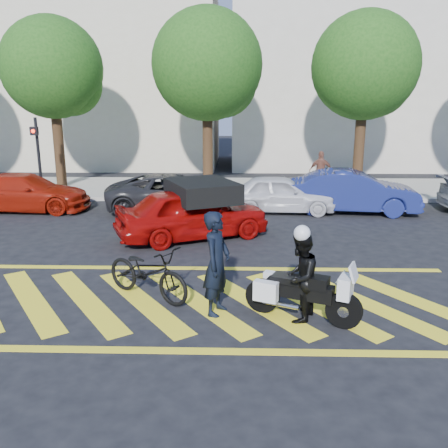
{
  "coord_description": "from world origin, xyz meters",
  "views": [
    {
      "loc": [
        1.25,
        -8.6,
        3.83
      ],
      "look_at": [
        0.97,
        2.04,
        1.05
      ],
      "focal_mm": 38.0,
      "sensor_mm": 36.0,
      "label": 1
    }
  ],
  "objects_px": {
    "officer_bike": "(217,263)",
    "police_motorcycle": "(300,292)",
    "officer_moto": "(300,277)",
    "red_convertible": "(193,213)",
    "parked_mid_left": "(176,193)",
    "bicycle": "(147,272)",
    "parked_mid_right": "(281,194)",
    "parked_right": "(352,192)",
    "parked_left": "(25,192)"
  },
  "relations": [
    {
      "from": "police_motorcycle",
      "to": "parked_mid_left",
      "type": "bearing_deg",
      "value": 135.28
    },
    {
      "from": "parked_right",
      "to": "parked_left",
      "type": "bearing_deg",
      "value": 96.26
    },
    {
      "from": "red_convertible",
      "to": "parked_left",
      "type": "height_order",
      "value": "red_convertible"
    },
    {
      "from": "bicycle",
      "to": "parked_left",
      "type": "relative_size",
      "value": 0.45
    },
    {
      "from": "officer_moto",
      "to": "parked_left",
      "type": "height_order",
      "value": "officer_moto"
    },
    {
      "from": "parked_mid_left",
      "to": "parked_right",
      "type": "relative_size",
      "value": 1.06
    },
    {
      "from": "bicycle",
      "to": "parked_left",
      "type": "bearing_deg",
      "value": 71.0
    },
    {
      "from": "police_motorcycle",
      "to": "parked_left",
      "type": "height_order",
      "value": "parked_left"
    },
    {
      "from": "parked_mid_left",
      "to": "parked_right",
      "type": "distance_m",
      "value": 6.2
    },
    {
      "from": "officer_bike",
      "to": "parked_mid_right",
      "type": "xyz_separation_m",
      "value": [
        1.9,
        8.28,
        -0.31
      ]
    },
    {
      "from": "parked_mid_left",
      "to": "officer_moto",
      "type": "bearing_deg",
      "value": -163.64
    },
    {
      "from": "police_motorcycle",
      "to": "parked_left",
      "type": "xyz_separation_m",
      "value": [
        -8.69,
        8.51,
        0.15
      ]
    },
    {
      "from": "officer_moto",
      "to": "parked_mid_right",
      "type": "xyz_separation_m",
      "value": [
        0.41,
        8.52,
        -0.15
      ]
    },
    {
      "from": "officer_moto",
      "to": "parked_mid_left",
      "type": "xyz_separation_m",
      "value": [
        -3.29,
        8.52,
        -0.14
      ]
    },
    {
      "from": "red_convertible",
      "to": "parked_mid_left",
      "type": "bearing_deg",
      "value": -9.54
    },
    {
      "from": "police_motorcycle",
      "to": "officer_moto",
      "type": "height_order",
      "value": "officer_moto"
    },
    {
      "from": "parked_left",
      "to": "parked_mid_right",
      "type": "bearing_deg",
      "value": -89.12
    },
    {
      "from": "red_convertible",
      "to": "parked_mid_right",
      "type": "xyz_separation_m",
      "value": [
        2.79,
        3.35,
        -0.08
      ]
    },
    {
      "from": "officer_moto",
      "to": "officer_bike",
      "type": "bearing_deg",
      "value": -75.04
    },
    {
      "from": "police_motorcycle",
      "to": "red_convertible",
      "type": "height_order",
      "value": "red_convertible"
    },
    {
      "from": "parked_left",
      "to": "parked_mid_right",
      "type": "distance_m",
      "value": 9.09
    },
    {
      "from": "bicycle",
      "to": "parked_mid_right",
      "type": "distance_m",
      "value": 8.3
    },
    {
      "from": "bicycle",
      "to": "parked_right",
      "type": "height_order",
      "value": "parked_right"
    },
    {
      "from": "officer_moto",
      "to": "parked_mid_left",
      "type": "relative_size",
      "value": 0.34
    },
    {
      "from": "red_convertible",
      "to": "parked_mid_left",
      "type": "height_order",
      "value": "red_convertible"
    },
    {
      "from": "red_convertible",
      "to": "parked_mid_right",
      "type": "height_order",
      "value": "red_convertible"
    },
    {
      "from": "bicycle",
      "to": "parked_mid_left",
      "type": "height_order",
      "value": "parked_mid_left"
    },
    {
      "from": "red_convertible",
      "to": "officer_bike",
      "type": "bearing_deg",
      "value": 165.53
    },
    {
      "from": "officer_bike",
      "to": "parked_mid_right",
      "type": "height_order",
      "value": "officer_bike"
    },
    {
      "from": "police_motorcycle",
      "to": "parked_mid_left",
      "type": "relative_size",
      "value": 0.42
    },
    {
      "from": "officer_bike",
      "to": "officer_moto",
      "type": "relative_size",
      "value": 1.19
    },
    {
      "from": "officer_moto",
      "to": "parked_mid_left",
      "type": "distance_m",
      "value": 9.14
    },
    {
      "from": "parked_mid_left",
      "to": "parked_mid_right",
      "type": "distance_m",
      "value": 3.7
    },
    {
      "from": "officer_bike",
      "to": "police_motorcycle",
      "type": "height_order",
      "value": "officer_bike"
    },
    {
      "from": "bicycle",
      "to": "officer_bike",
      "type": "bearing_deg",
      "value": -81.77
    },
    {
      "from": "parked_mid_left",
      "to": "red_convertible",
      "type": "bearing_deg",
      "value": -169.54
    },
    {
      "from": "officer_bike",
      "to": "red_convertible",
      "type": "distance_m",
      "value": 5.02
    },
    {
      "from": "officer_moto",
      "to": "parked_left",
      "type": "relative_size",
      "value": 0.36
    },
    {
      "from": "bicycle",
      "to": "red_convertible",
      "type": "height_order",
      "value": "red_convertible"
    },
    {
      "from": "police_motorcycle",
      "to": "red_convertible",
      "type": "distance_m",
      "value": 5.69
    },
    {
      "from": "parked_left",
      "to": "officer_moto",
      "type": "bearing_deg",
      "value": -133.6
    },
    {
      "from": "police_motorcycle",
      "to": "officer_moto",
      "type": "distance_m",
      "value": 0.3
    },
    {
      "from": "officer_bike",
      "to": "red_convertible",
      "type": "bearing_deg",
      "value": 28.79
    },
    {
      "from": "officer_bike",
      "to": "parked_mid_left",
      "type": "bearing_deg",
      "value": 30.8
    },
    {
      "from": "officer_bike",
      "to": "officer_moto",
      "type": "height_order",
      "value": "officer_bike"
    },
    {
      "from": "police_motorcycle",
      "to": "parked_left",
      "type": "bearing_deg",
      "value": 159.67
    },
    {
      "from": "officer_moto",
      "to": "red_convertible",
      "type": "xyz_separation_m",
      "value": [
        -2.38,
        5.18,
        -0.07
      ]
    },
    {
      "from": "officer_moto",
      "to": "parked_mid_right",
      "type": "distance_m",
      "value": 8.53
    },
    {
      "from": "parked_mid_left",
      "to": "parked_mid_right",
      "type": "height_order",
      "value": "parked_mid_left"
    },
    {
      "from": "officer_moto",
      "to": "red_convertible",
      "type": "distance_m",
      "value": 5.7
    }
  ]
}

